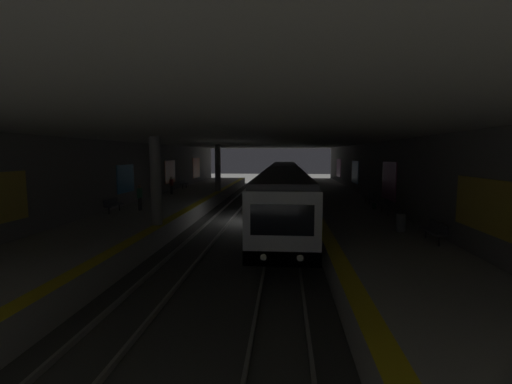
% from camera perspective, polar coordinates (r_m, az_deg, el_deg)
% --- Properties ---
extents(ground_plane, '(120.00, 120.00, 0.00)m').
position_cam_1_polar(ground_plane, '(24.87, -0.66, -4.78)').
color(ground_plane, '#42423F').
extents(track_left, '(60.00, 1.53, 0.16)m').
position_cam_1_polar(track_left, '(24.75, 4.43, -4.66)').
color(track_left, gray).
rests_on(track_left, ground).
extents(track_right, '(60.00, 1.53, 0.16)m').
position_cam_1_polar(track_right, '(25.15, -5.68, -4.50)').
color(track_right, gray).
rests_on(track_right, ground).
extents(platform_left, '(60.00, 5.30, 1.06)m').
position_cam_1_polar(platform_left, '(25.03, 14.46, -3.68)').
color(platform_left, '#A8A59E').
rests_on(platform_left, ground).
extents(platform_right, '(60.00, 5.30, 1.06)m').
position_cam_1_polar(platform_right, '(26.20, -15.10, -3.26)').
color(platform_right, '#A8A59E').
rests_on(platform_right, ground).
extents(wall_left, '(60.00, 0.56, 5.60)m').
position_cam_1_polar(wall_left, '(25.47, 21.02, 1.44)').
color(wall_left, slate).
rests_on(wall_left, ground).
extents(wall_right, '(60.00, 0.56, 5.60)m').
position_cam_1_polar(wall_right, '(27.12, -20.96, 1.70)').
color(wall_right, slate).
rests_on(wall_right, ground).
extents(ceiling_slab, '(60.00, 19.40, 0.40)m').
position_cam_1_polar(ceiling_slab, '(24.44, -0.68, 8.70)').
color(ceiling_slab, beige).
rests_on(ceiling_slab, wall_left).
extents(pillar_near, '(0.56, 0.56, 4.55)m').
position_cam_1_polar(pillar_near, '(18.88, -15.90, 1.70)').
color(pillar_near, gray).
rests_on(pillar_near, platform_right).
extents(pillar_far, '(0.56, 0.56, 4.55)m').
position_cam_1_polar(pillar_far, '(35.16, -6.20, 3.85)').
color(pillar_far, gray).
rests_on(pillar_far, platform_right).
extents(metro_train, '(37.66, 2.83, 3.49)m').
position_cam_1_polar(metro_train, '(31.14, 4.52, 1.18)').
color(metro_train, silver).
rests_on(metro_train, track_left).
extents(bench_left_near, '(1.70, 0.47, 0.86)m').
position_cam_1_polar(bench_left_near, '(16.54, 26.92, -5.46)').
color(bench_left_near, '#262628').
rests_on(bench_left_near, platform_left).
extents(bench_left_mid, '(1.70, 0.47, 0.86)m').
position_cam_1_polar(bench_left_mid, '(23.13, 20.34, -2.04)').
color(bench_left_mid, '#262628').
rests_on(bench_left_mid, platform_left).
extents(bench_left_far, '(1.70, 0.47, 0.86)m').
position_cam_1_polar(bench_left_far, '(27.61, 17.75, -0.67)').
color(bench_left_far, '#262628').
rests_on(bench_left_far, platform_left).
extents(bench_right_mid, '(1.70, 0.47, 0.86)m').
position_cam_1_polar(bench_right_mid, '(24.02, -22.14, -1.82)').
color(bench_right_mid, '#262628').
rests_on(bench_right_mid, platform_right).
extents(bench_right_far, '(1.70, 0.47, 0.86)m').
position_cam_1_polar(bench_right_far, '(38.55, -11.62, 1.36)').
color(bench_right_far, '#262628').
rests_on(bench_right_far, platform_right).
extents(person_waiting_near, '(0.60, 0.22, 1.58)m').
position_cam_1_polar(person_waiting_near, '(33.15, -13.50, 1.12)').
color(person_waiting_near, '#303030').
rests_on(person_waiting_near, platform_right).
extents(person_walking_mid, '(0.60, 0.23, 1.67)m').
position_cam_1_polar(person_walking_mid, '(24.22, -18.28, -0.70)').
color(person_walking_mid, '#2C2C2C').
rests_on(person_walking_mid, platform_right).
extents(backpack_on_floor, '(0.30, 0.20, 0.40)m').
position_cam_1_polar(backpack_on_floor, '(24.92, 18.57, -2.16)').
color(backpack_on_floor, '#1E512D').
rests_on(backpack_on_floor, platform_left).
extents(trash_bin, '(0.44, 0.44, 0.85)m').
position_cam_1_polar(trash_bin, '(18.16, 22.36, -4.59)').
color(trash_bin, '#595B5E').
rests_on(trash_bin, platform_left).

